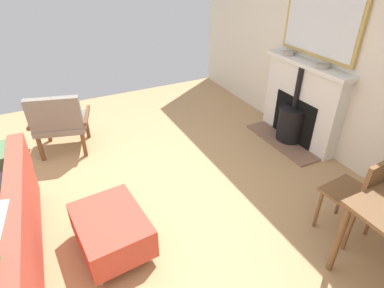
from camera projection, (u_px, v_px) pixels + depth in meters
ground_plane at (99, 209)px, 3.26m from camera, size 5.82×5.69×0.01m
wall_left at (338, 35)px, 3.62m from camera, size 0.12×5.69×2.84m
fireplace at (299, 109)px, 4.20m from camera, size 0.50×1.29×1.08m
mirror_over_mantel at (323, 16)px, 3.64m from camera, size 0.04×1.13×0.93m
mantel_bowl_near at (289, 53)px, 4.13m from camera, size 0.14×0.14×0.05m
mantel_bowl_far at (322, 66)px, 3.69m from camera, size 0.16×0.16×0.04m
ottoman at (111, 230)px, 2.72m from camera, size 0.60×0.75×0.37m
armchair_accent at (59, 120)px, 3.92m from camera, size 0.80×0.73×0.83m
dining_chair_near_fireplace at (362, 192)px, 2.68m from camera, size 0.43×0.43×0.88m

